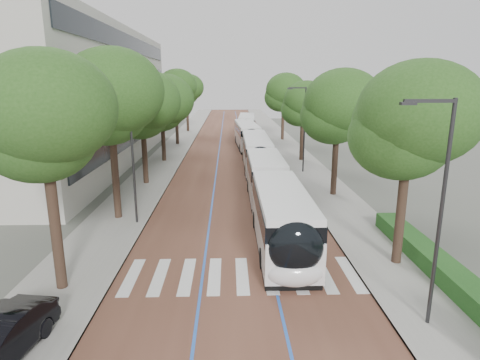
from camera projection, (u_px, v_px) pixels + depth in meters
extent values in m
plane|color=#51544C|center=(238.00, 287.00, 17.29)|extent=(160.00, 160.00, 0.00)
cube|color=brown|center=(231.00, 144.00, 56.10)|extent=(11.00, 140.00, 0.02)
cube|color=gray|center=(178.00, 144.00, 55.88)|extent=(4.00, 140.00, 0.12)
cube|color=gray|center=(285.00, 144.00, 56.30)|extent=(4.00, 140.00, 0.12)
cube|color=gray|center=(191.00, 144.00, 55.94)|extent=(0.20, 140.00, 0.14)
cube|color=gray|center=(271.00, 144.00, 56.25)|extent=(0.20, 140.00, 0.14)
cube|color=silver|center=(132.00, 277.00, 18.13)|extent=(0.55, 3.60, 0.01)
cube|color=silver|center=(160.00, 276.00, 18.16)|extent=(0.55, 3.60, 0.01)
cube|color=silver|center=(187.00, 276.00, 18.19)|extent=(0.55, 3.60, 0.01)
cube|color=silver|center=(215.00, 276.00, 18.23)|extent=(0.55, 3.60, 0.01)
cube|color=silver|center=(242.00, 275.00, 18.26)|extent=(0.55, 3.60, 0.01)
cube|color=silver|center=(269.00, 275.00, 18.30)|extent=(0.55, 3.60, 0.01)
cube|color=silver|center=(297.00, 274.00, 18.33)|extent=(0.55, 3.60, 0.01)
cube|color=silver|center=(324.00, 274.00, 18.37)|extent=(0.55, 3.60, 0.01)
cube|color=silver|center=(351.00, 274.00, 18.40)|extent=(0.55, 3.60, 0.01)
cube|color=blue|center=(220.00, 144.00, 56.06)|extent=(0.12, 126.00, 0.01)
cube|color=blue|center=(243.00, 144.00, 56.15)|extent=(0.12, 126.00, 0.01)
cube|color=#B0ADA3|center=(47.00, 97.00, 42.24)|extent=(18.00, 40.00, 14.00)
cube|color=black|center=(136.00, 134.00, 43.45)|extent=(0.12, 38.00, 1.60)
cube|color=black|center=(134.00, 104.00, 42.68)|extent=(0.12, 38.00, 1.60)
cube|color=black|center=(132.00, 73.00, 41.92)|extent=(0.12, 38.00, 1.60)
cube|color=black|center=(130.00, 43.00, 41.20)|extent=(0.12, 38.00, 1.60)
cube|color=#1C4A19|center=(447.00, 273.00, 17.42)|extent=(1.20, 14.00, 0.80)
cylinder|color=#29292B|center=(440.00, 218.00, 13.58)|extent=(0.14, 0.14, 8.00)
cube|color=#29292B|center=(430.00, 101.00, 12.62)|extent=(1.70, 0.12, 0.12)
cube|color=#29292B|center=(408.00, 104.00, 12.62)|extent=(0.50, 0.20, 0.10)
cylinder|color=#29292B|center=(304.00, 130.00, 37.84)|extent=(0.14, 0.14, 8.00)
cube|color=#29292B|center=(297.00, 88.00, 36.88)|extent=(1.70, 0.12, 0.12)
cube|color=#29292B|center=(290.00, 89.00, 36.88)|extent=(0.50, 0.20, 0.10)
cylinder|color=#29292B|center=(133.00, 159.00, 23.90)|extent=(0.14, 0.14, 8.00)
cylinder|color=black|center=(56.00, 234.00, 16.48)|extent=(0.44, 0.44, 5.01)
ellipsoid|color=#224A17|center=(43.00, 123.00, 15.39)|extent=(5.20, 5.20, 4.42)
cylinder|color=black|center=(116.00, 179.00, 25.18)|extent=(0.44, 0.44, 5.29)
ellipsoid|color=#224A17|center=(110.00, 101.00, 24.03)|extent=(6.07, 6.07, 5.16)
cylinder|color=black|center=(145.00, 158.00, 34.00)|extent=(0.44, 0.44, 4.61)
ellipsoid|color=#224A17|center=(142.00, 108.00, 32.99)|extent=(5.92, 5.92, 5.03)
cylinder|color=black|center=(163.00, 142.00, 43.73)|extent=(0.44, 0.44, 4.33)
ellipsoid|color=#224A17|center=(162.00, 105.00, 42.79)|extent=(6.42, 6.42, 5.46)
cylinder|color=black|center=(177.00, 126.00, 55.26)|extent=(0.44, 0.44, 5.28)
ellipsoid|color=#224A17|center=(176.00, 90.00, 54.11)|extent=(5.23, 5.23, 4.44)
cylinder|color=black|center=(188.00, 117.00, 69.86)|extent=(0.44, 0.44, 4.96)
ellipsoid|color=#224A17|center=(187.00, 91.00, 68.78)|extent=(5.31, 5.31, 4.51)
cylinder|color=black|center=(400.00, 218.00, 18.88)|extent=(0.44, 0.44, 4.74)
ellipsoid|color=#224A17|center=(410.00, 126.00, 17.85)|extent=(5.46, 5.46, 4.64)
cylinder|color=black|center=(335.00, 166.00, 30.53)|extent=(0.44, 0.44, 4.65)
ellipsoid|color=#224A17|center=(338.00, 110.00, 29.52)|extent=(5.72, 5.72, 4.86)
cylinder|color=black|center=(302.00, 142.00, 44.16)|extent=(0.44, 0.44, 4.29)
ellipsoid|color=#224A17|center=(303.00, 106.00, 43.23)|extent=(4.88, 4.88, 4.15)
cylinder|color=black|center=(283.00, 124.00, 59.62)|extent=(0.44, 0.44, 4.81)
ellipsoid|color=#224A17|center=(283.00, 94.00, 58.57)|extent=(5.82, 5.82, 4.95)
cylinder|color=black|center=(271.00, 190.00, 25.82)|extent=(2.30, 0.91, 2.30)
cube|color=silver|center=(281.00, 226.00, 20.96)|extent=(2.52, 9.37, 1.82)
cube|color=black|center=(282.00, 205.00, 20.69)|extent=(2.56, 9.18, 0.97)
cube|color=white|center=(282.00, 193.00, 20.54)|extent=(2.47, 9.18, 0.31)
cube|color=black|center=(281.00, 245.00, 21.22)|extent=(2.47, 8.99, 0.35)
cube|color=silver|center=(265.00, 182.00, 30.13)|extent=(2.52, 7.75, 1.82)
cube|color=black|center=(266.00, 167.00, 29.86)|extent=(2.56, 7.59, 0.97)
cube|color=white|center=(266.00, 159.00, 29.71)|extent=(2.47, 7.59, 0.31)
cube|color=black|center=(265.00, 196.00, 30.39)|extent=(2.47, 7.44, 0.35)
ellipsoid|color=black|center=(296.00, 248.00, 16.39)|extent=(2.35, 1.11, 2.28)
ellipsoid|color=silver|center=(295.00, 274.00, 16.61)|extent=(2.35, 1.01, 1.14)
cylinder|color=black|center=(263.00, 258.00, 18.91)|extent=(0.30, 1.00, 1.00)
cylinder|color=black|center=(311.00, 258.00, 18.96)|extent=(0.30, 1.00, 1.00)
cylinder|color=black|center=(249.00, 186.00, 31.91)|extent=(0.30, 1.00, 1.00)
cylinder|color=black|center=(278.00, 186.00, 31.97)|extent=(0.30, 1.00, 1.00)
cylinder|color=black|center=(256.00, 220.00, 24.11)|extent=(0.30, 1.00, 1.00)
cylinder|color=black|center=(293.00, 220.00, 24.16)|extent=(0.30, 1.00, 1.00)
cube|color=silver|center=(256.00, 156.00, 40.72)|extent=(2.60, 12.02, 1.82)
cube|color=black|center=(256.00, 144.00, 40.45)|extent=(2.64, 11.78, 0.97)
cube|color=white|center=(256.00, 138.00, 40.30)|extent=(2.55, 11.78, 0.31)
cube|color=black|center=(256.00, 166.00, 40.99)|extent=(2.54, 11.54, 0.35)
ellipsoid|color=black|center=(260.00, 159.00, 34.87)|extent=(2.36, 1.12, 2.28)
ellipsoid|color=silver|center=(260.00, 172.00, 35.09)|extent=(2.36, 1.02, 1.14)
cylinder|color=black|center=(246.00, 171.00, 37.39)|extent=(0.31, 1.00, 1.00)
cylinder|color=black|center=(270.00, 171.00, 37.44)|extent=(0.31, 1.00, 1.00)
cylinder|color=black|center=(244.00, 156.00, 44.57)|extent=(0.31, 1.00, 1.00)
cylinder|color=black|center=(264.00, 156.00, 44.62)|extent=(0.31, 1.00, 1.00)
cube|color=silver|center=(247.00, 138.00, 53.50)|extent=(3.08, 12.11, 1.82)
cube|color=black|center=(247.00, 129.00, 53.23)|extent=(3.11, 11.87, 0.97)
cube|color=white|center=(247.00, 124.00, 53.08)|extent=(3.02, 11.86, 0.31)
cube|color=black|center=(247.00, 146.00, 53.77)|extent=(3.00, 11.62, 0.35)
ellipsoid|color=black|center=(251.00, 138.00, 47.66)|extent=(2.40, 1.21, 2.28)
ellipsoid|color=silver|center=(251.00, 148.00, 47.89)|extent=(2.40, 1.11, 1.14)
cylinder|color=black|center=(240.00, 148.00, 50.12)|extent=(0.35, 1.01, 1.00)
cylinder|color=black|center=(258.00, 148.00, 50.29)|extent=(0.35, 1.01, 1.00)
cylinder|color=black|center=(236.00, 140.00, 57.28)|extent=(0.35, 1.01, 1.00)
cylinder|color=black|center=(252.00, 139.00, 57.45)|extent=(0.35, 1.01, 1.00)
cube|color=silver|center=(247.00, 127.00, 65.84)|extent=(3.23, 12.13, 1.82)
cube|color=black|center=(247.00, 120.00, 65.57)|extent=(3.25, 11.89, 0.97)
cube|color=white|center=(247.00, 116.00, 65.41)|extent=(3.16, 11.89, 0.31)
cube|color=black|center=(247.00, 134.00, 66.10)|extent=(3.15, 11.65, 0.35)
ellipsoid|color=black|center=(246.00, 127.00, 59.99)|extent=(2.41, 1.24, 2.28)
ellipsoid|color=silver|center=(246.00, 134.00, 60.21)|extent=(2.41, 1.14, 1.14)
cylinder|color=black|center=(239.00, 135.00, 62.57)|extent=(0.36, 1.02, 1.00)
cylinder|color=black|center=(254.00, 135.00, 62.50)|extent=(0.36, 1.02, 1.00)
cylinder|color=black|center=(241.00, 129.00, 69.75)|extent=(0.36, 1.02, 1.00)
cylinder|color=black|center=(254.00, 129.00, 69.68)|extent=(0.36, 1.02, 1.00)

